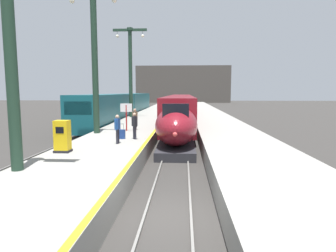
{
  "coord_description": "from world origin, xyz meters",
  "views": [
    {
      "loc": [
        0.51,
        -8.95,
        4.04
      ],
      "look_at": [
        -0.56,
        10.07,
        1.8
      ],
      "focal_mm": 30.83,
      "sensor_mm": 36.0,
      "label": 1
    }
  ],
  "objects_px": {
    "rolling_suitcase": "(122,134)",
    "ticket_machine_yellow": "(62,138)",
    "station_column_near": "(10,24)",
    "station_column_far": "(130,65)",
    "passenger_mid_platform": "(117,127)",
    "passenger_far_waiting": "(135,117)",
    "regional_train_adjacent": "(124,106)",
    "passenger_near_edge": "(135,124)",
    "station_column_mid": "(94,48)",
    "highspeed_train_main": "(180,110)",
    "departure_info_board": "(126,111)"
  },
  "relations": [
    {
      "from": "highspeed_train_main",
      "to": "station_column_far",
      "type": "relative_size",
      "value": 3.57
    },
    {
      "from": "station_column_near",
      "to": "station_column_far",
      "type": "distance_m",
      "value": 24.0
    },
    {
      "from": "station_column_near",
      "to": "station_column_far",
      "type": "height_order",
      "value": "station_column_far"
    },
    {
      "from": "station_column_mid",
      "to": "ticket_machine_yellow",
      "type": "height_order",
      "value": "station_column_mid"
    },
    {
      "from": "passenger_far_waiting",
      "to": "rolling_suitcase",
      "type": "distance_m",
      "value": 4.66
    },
    {
      "from": "regional_train_adjacent",
      "to": "passenger_near_edge",
      "type": "height_order",
      "value": "regional_train_adjacent"
    },
    {
      "from": "passenger_near_edge",
      "to": "departure_info_board",
      "type": "xyz_separation_m",
      "value": [
        -1.32,
        3.97,
        0.52
      ]
    },
    {
      "from": "passenger_mid_platform",
      "to": "rolling_suitcase",
      "type": "height_order",
      "value": "passenger_mid_platform"
    },
    {
      "from": "rolling_suitcase",
      "to": "passenger_near_edge",
      "type": "bearing_deg",
      "value": -6.29
    },
    {
      "from": "station_column_near",
      "to": "rolling_suitcase",
      "type": "relative_size",
      "value": 9.04
    },
    {
      "from": "rolling_suitcase",
      "to": "ticket_machine_yellow",
      "type": "height_order",
      "value": "ticket_machine_yellow"
    },
    {
      "from": "regional_train_adjacent",
      "to": "departure_info_board",
      "type": "xyz_separation_m",
      "value": [
        4.14,
        -18.99,
        0.43
      ]
    },
    {
      "from": "station_column_near",
      "to": "departure_info_board",
      "type": "bearing_deg",
      "value": 80.73
    },
    {
      "from": "station_column_far",
      "to": "highspeed_train_main",
      "type": "bearing_deg",
      "value": -2.44
    },
    {
      "from": "passenger_near_edge",
      "to": "departure_info_board",
      "type": "relative_size",
      "value": 0.8
    },
    {
      "from": "passenger_mid_platform",
      "to": "ticket_machine_yellow",
      "type": "relative_size",
      "value": 1.06
    },
    {
      "from": "station_column_far",
      "to": "passenger_far_waiting",
      "type": "xyz_separation_m",
      "value": [
        2.48,
        -11.73,
        -5.22
      ]
    },
    {
      "from": "station_column_mid",
      "to": "passenger_near_edge",
      "type": "bearing_deg",
      "value": -38.74
    },
    {
      "from": "regional_train_adjacent",
      "to": "passenger_near_edge",
      "type": "distance_m",
      "value": 23.6
    },
    {
      "from": "rolling_suitcase",
      "to": "departure_info_board",
      "type": "bearing_deg",
      "value": 97.1
    },
    {
      "from": "station_column_mid",
      "to": "rolling_suitcase",
      "type": "xyz_separation_m",
      "value": [
        2.42,
        -2.52,
        -5.81
      ]
    },
    {
      "from": "regional_train_adjacent",
      "to": "station_column_far",
      "type": "relative_size",
      "value": 3.49
    },
    {
      "from": "passenger_mid_platform",
      "to": "passenger_far_waiting",
      "type": "xyz_separation_m",
      "value": [
        -0.06,
        6.33,
        0.0
      ]
    },
    {
      "from": "passenger_mid_platform",
      "to": "passenger_far_waiting",
      "type": "relative_size",
      "value": 1.0
    },
    {
      "from": "highspeed_train_main",
      "to": "station_column_far",
      "type": "height_order",
      "value": "station_column_far"
    },
    {
      "from": "station_column_mid",
      "to": "highspeed_train_main",
      "type": "bearing_deg",
      "value": 66.49
    },
    {
      "from": "station_column_far",
      "to": "ticket_machine_yellow",
      "type": "height_order",
      "value": "station_column_far"
    },
    {
      "from": "passenger_near_edge",
      "to": "ticket_machine_yellow",
      "type": "bearing_deg",
      "value": -124.89
    },
    {
      "from": "highspeed_train_main",
      "to": "regional_train_adjacent",
      "type": "distance_m",
      "value": 10.57
    },
    {
      "from": "departure_info_board",
      "to": "passenger_far_waiting",
      "type": "bearing_deg",
      "value": 53.21
    },
    {
      "from": "station_column_near",
      "to": "passenger_mid_platform",
      "type": "bearing_deg",
      "value": 67.24
    },
    {
      "from": "passenger_near_edge",
      "to": "passenger_far_waiting",
      "type": "height_order",
      "value": "same"
    },
    {
      "from": "station_column_mid",
      "to": "rolling_suitcase",
      "type": "relative_size",
      "value": 10.49
    },
    {
      "from": "station_column_near",
      "to": "passenger_far_waiting",
      "type": "distance_m",
      "value": 13.27
    },
    {
      "from": "regional_train_adjacent",
      "to": "ticket_machine_yellow",
      "type": "relative_size",
      "value": 22.87
    },
    {
      "from": "rolling_suitcase",
      "to": "regional_train_adjacent",
      "type": "bearing_deg",
      "value": 101.43
    },
    {
      "from": "passenger_mid_platform",
      "to": "rolling_suitcase",
      "type": "bearing_deg",
      "value": 93.97
    },
    {
      "from": "station_column_mid",
      "to": "station_column_far",
      "type": "height_order",
      "value": "station_column_far"
    },
    {
      "from": "regional_train_adjacent",
      "to": "station_column_far",
      "type": "bearing_deg",
      "value": -71.39
    },
    {
      "from": "passenger_mid_platform",
      "to": "station_column_near",
      "type": "bearing_deg",
      "value": -112.76
    },
    {
      "from": "station_column_far",
      "to": "passenger_near_edge",
      "type": "xyz_separation_m",
      "value": [
        3.26,
        -16.43,
        -5.22
      ]
    },
    {
      "from": "regional_train_adjacent",
      "to": "passenger_near_edge",
      "type": "xyz_separation_m",
      "value": [
        5.46,
        -22.96,
        -0.09
      ]
    },
    {
      "from": "passenger_mid_platform",
      "to": "regional_train_adjacent",
      "type": "bearing_deg",
      "value": 100.91
    },
    {
      "from": "station_column_near",
      "to": "passenger_mid_platform",
      "type": "distance_m",
      "value": 7.82
    },
    {
      "from": "regional_train_adjacent",
      "to": "ticket_machine_yellow",
      "type": "distance_m",
      "value": 27.26
    },
    {
      "from": "ticket_machine_yellow",
      "to": "passenger_far_waiting",
      "type": "bearing_deg",
      "value": 76.5
    },
    {
      "from": "regional_train_adjacent",
      "to": "ticket_machine_yellow",
      "type": "bearing_deg",
      "value": -84.63
    },
    {
      "from": "passenger_far_waiting",
      "to": "ticket_machine_yellow",
      "type": "xyz_separation_m",
      "value": [
        -2.13,
        -8.87,
        -0.25
      ]
    },
    {
      "from": "highspeed_train_main",
      "to": "ticket_machine_yellow",
      "type": "relative_size",
      "value": 23.39
    },
    {
      "from": "station_column_far",
      "to": "ticket_machine_yellow",
      "type": "bearing_deg",
      "value": -89.03
    }
  ]
}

